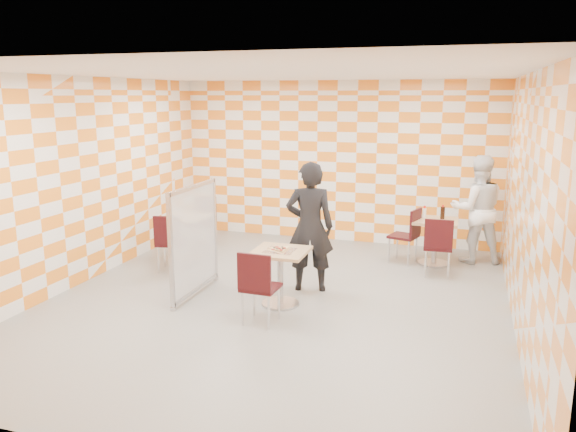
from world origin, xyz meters
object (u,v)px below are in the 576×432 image
(second_table, at_px, (435,234))
(empty_table, at_px, (185,230))
(chair_main_front, at_px, (258,282))
(chair_empty_far, at_px, (204,218))
(main_table, at_px, (280,268))
(man_white, at_px, (477,209))
(sport_bottle, at_px, (424,212))
(chair_second_front, at_px, (438,243))
(chair_second_side, at_px, (409,231))
(chair_empty_near, at_px, (170,239))
(man_dark, at_px, (310,227))
(partition, at_px, (194,240))
(soda_bottle, at_px, (443,213))

(second_table, height_order, empty_table, same)
(chair_main_front, bearing_deg, chair_empty_far, 125.99)
(second_table, relative_size, empty_table, 1.00)
(main_table, height_order, man_white, man_white)
(sport_bottle, bearing_deg, chair_main_front, -116.65)
(chair_second_front, height_order, chair_second_side, same)
(chair_empty_near, bearing_deg, man_dark, -2.54)
(chair_empty_far, bearing_deg, chair_main_front, -54.01)
(main_table, xyz_separation_m, empty_table, (-2.19, 1.50, 0.00))
(chair_empty_far, xyz_separation_m, man_dark, (2.44, -1.59, 0.38))
(chair_main_front, relative_size, man_dark, 0.50)
(partition, height_order, man_dark, man_dark)
(man_white, bearing_deg, chair_second_side, 10.61)
(empty_table, relative_size, man_dark, 0.41)
(main_table, height_order, chair_empty_far, chair_empty_far)
(man_dark, bearing_deg, partition, 10.51)
(second_table, height_order, chair_main_front, chair_main_front)
(chair_main_front, relative_size, sport_bottle, 4.62)
(partition, bearing_deg, second_table, 38.95)
(partition, distance_m, soda_bottle, 4.10)
(chair_second_side, height_order, sport_bottle, sport_bottle)
(second_table, relative_size, chair_main_front, 0.81)
(second_table, relative_size, chair_empty_near, 0.81)
(chair_empty_near, relative_size, soda_bottle, 4.02)
(partition, bearing_deg, man_dark, 25.02)
(second_table, distance_m, soda_bottle, 0.37)
(main_table, height_order, empty_table, same)
(second_table, distance_m, partition, 3.97)
(man_dark, distance_m, sport_bottle, 2.39)
(main_table, xyz_separation_m, chair_second_side, (1.42, 2.41, 0.04))
(chair_main_front, relative_size, chair_second_front, 1.00)
(partition, xyz_separation_m, man_dark, (1.46, 0.68, 0.13))
(partition, xyz_separation_m, man_white, (3.72, 2.85, 0.10))
(main_table, relative_size, sport_bottle, 3.75)
(main_table, relative_size, chair_main_front, 0.81)
(chair_main_front, height_order, man_dark, man_dark)
(sport_bottle, bearing_deg, second_table, -26.41)
(chair_second_front, relative_size, man_dark, 0.50)
(second_table, relative_size, man_white, 0.42)
(chair_second_front, bearing_deg, partition, -150.24)
(chair_main_front, bearing_deg, man_white, 55.15)
(partition, xyz_separation_m, soda_bottle, (3.18, 2.59, 0.06))
(man_dark, relative_size, soda_bottle, 8.02)
(chair_main_front, distance_m, partition, 1.45)
(chair_main_front, relative_size, chair_empty_far, 1.00)
(chair_empty_near, bearing_deg, partition, -43.07)
(chair_second_side, relative_size, chair_empty_far, 1.00)
(empty_table, distance_m, man_dark, 2.56)
(man_dark, xyz_separation_m, man_white, (2.26, 2.17, -0.03))
(chair_empty_far, relative_size, partition, 0.60)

